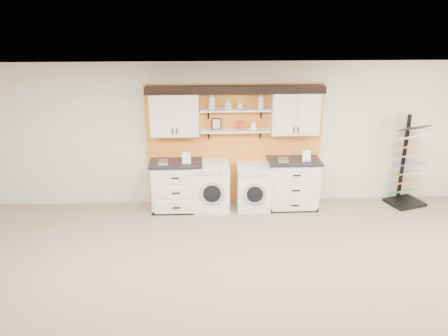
{
  "coord_description": "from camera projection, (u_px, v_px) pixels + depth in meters",
  "views": [
    {
      "loc": [
        -0.6,
        -4.21,
        3.68
      ],
      "look_at": [
        -0.28,
        2.3,
        1.32
      ],
      "focal_mm": 35.0,
      "sensor_mm": 36.0,
      "label": 1
    }
  ],
  "objects": [
    {
      "name": "shelf_upper",
      "position": [
        235.0,
        110.0,
        8.14
      ],
      "size": [
        1.32,
        0.28,
        0.03
      ],
      "primitive_type": "cube",
      "color": "silver",
      "rests_on": "wall_back"
    },
    {
      "name": "soap_bottle_c",
      "position": [
        240.0,
        105.0,
        8.11
      ],
      "size": [
        0.17,
        0.17,
        0.16
      ],
      "primitive_type": "imported",
      "rotation": [
        0.0,
        0.0,
        2.46
      ],
      "color": "silver",
      "rests_on": "shelf_upper"
    },
    {
      "name": "floor",
      "position": [
        257.0,
        336.0,
        5.23
      ],
      "size": [
        10.0,
        10.0,
        0.0
      ],
      "primitive_type": "plane",
      "color": "#856E59",
      "rests_on": "ground"
    },
    {
      "name": "canister_cream",
      "position": [
        253.0,
        126.0,
        8.26
      ],
      "size": [
        0.1,
        0.1,
        0.14
      ],
      "primitive_type": "cylinder",
      "color": "silver",
      "rests_on": "shelf_lower"
    },
    {
      "name": "picture_frame",
      "position": [
        216.0,
        124.0,
        8.26
      ],
      "size": [
        0.18,
        0.02,
        0.22
      ],
      "color": "black",
      "rests_on": "shelf_lower"
    },
    {
      "name": "soap_bottle_d",
      "position": [
        261.0,
        100.0,
        8.1
      ],
      "size": [
        0.14,
        0.14,
        0.32
      ],
      "primitive_type": "imported",
      "rotation": [
        0.0,
        0.0,
        1.71
      ],
      "color": "silver",
      "rests_on": "shelf_upper"
    },
    {
      "name": "base_cabinet_left",
      "position": [
        177.0,
        186.0,
        8.43
      ],
      "size": [
        1.0,
        0.66,
        0.98
      ],
      "color": "silver",
      "rests_on": "floor"
    },
    {
      "name": "ceiling",
      "position": [
        264.0,
        106.0,
        4.28
      ],
      "size": [
        10.0,
        10.0,
        0.0
      ],
      "primitive_type": "plane",
      "rotation": [
        3.14,
        0.0,
        0.0
      ],
      "color": "white",
      "rests_on": "wall_back"
    },
    {
      "name": "canister_red",
      "position": [
        240.0,
        126.0,
        8.25
      ],
      "size": [
        0.11,
        0.11,
        0.16
      ],
      "primitive_type": "cylinder",
      "color": "red",
      "rests_on": "shelf_lower"
    },
    {
      "name": "dryer",
      "position": [
        253.0,
        187.0,
        8.51
      ],
      "size": [
        0.63,
        0.71,
        0.88
      ],
      "color": "white",
      "rests_on": "floor"
    },
    {
      "name": "sample_rack",
      "position": [
        407.0,
        178.0,
        8.65
      ],
      "size": [
        0.79,
        0.72,
        1.8
      ],
      "rotation": [
        0.0,
        0.0,
        0.31
      ],
      "color": "black",
      "rests_on": "floor"
    },
    {
      "name": "soap_bottle_b",
      "position": [
        228.0,
        104.0,
        8.1
      ],
      "size": [
        0.12,
        0.12,
        0.19
      ],
      "primitive_type": "imported",
      "rotation": [
        0.0,
        0.0,
        2.4
      ],
      "color": "silver",
      "rests_on": "shelf_upper"
    },
    {
      "name": "upper_cabinet_right",
      "position": [
        295.0,
        112.0,
        8.2
      ],
      "size": [
        0.9,
        0.35,
        0.84
      ],
      "color": "silver",
      "rests_on": "wall_back"
    },
    {
      "name": "accent_panel",
      "position": [
        234.0,
        145.0,
        8.54
      ],
      "size": [
        3.4,
        0.07,
        2.4
      ],
      "primitive_type": "cube",
      "color": "orange",
      "rests_on": "wall_back"
    },
    {
      "name": "crown_molding",
      "position": [
        235.0,
        89.0,
        8.02
      ],
      "size": [
        3.3,
        0.41,
        0.13
      ],
      "color": "black",
      "rests_on": "wall_back"
    },
    {
      "name": "base_cabinet_right",
      "position": [
        293.0,
        183.0,
        8.53
      ],
      "size": [
        1.01,
        0.66,
        0.99
      ],
      "color": "silver",
      "rests_on": "floor"
    },
    {
      "name": "soap_bottle_a",
      "position": [
        212.0,
        101.0,
        8.06
      ],
      "size": [
        0.15,
        0.15,
        0.33
      ],
      "primitive_type": "imported",
      "rotation": [
        0.0,
        0.0,
        1.78
      ],
      "color": "silver",
      "rests_on": "shelf_upper"
    },
    {
      "name": "wall_back",
      "position": [
        234.0,
        134.0,
        8.51
      ],
      "size": [
        10.0,
        0.0,
        10.0
      ],
      "primitive_type": "plane",
      "rotation": [
        1.57,
        0.0,
        0.0
      ],
      "color": "beige",
      "rests_on": "floor"
    },
    {
      "name": "shelf_lower",
      "position": [
        235.0,
        131.0,
        8.28
      ],
      "size": [
        1.32,
        0.28,
        0.03
      ],
      "primitive_type": "cube",
      "color": "silver",
      "rests_on": "wall_back"
    },
    {
      "name": "upper_cabinet_left",
      "position": [
        175.0,
        113.0,
        8.1
      ],
      "size": [
        0.9,
        0.35,
        0.84
      ],
      "color": "silver",
      "rests_on": "wall_back"
    },
    {
      "name": "washer",
      "position": [
        212.0,
        186.0,
        8.46
      ],
      "size": [
        0.67,
        0.71,
        0.94
      ],
      "color": "white",
      "rests_on": "floor"
    }
  ]
}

